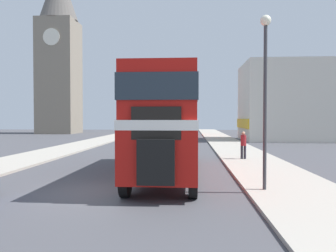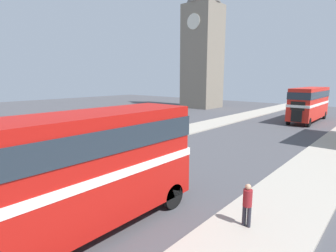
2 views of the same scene
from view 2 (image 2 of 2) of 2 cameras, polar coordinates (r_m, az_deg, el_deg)
double_decker_bus at (r=9.07m, az=-22.85°, el=-9.07°), size 2.46×10.76×4.29m
bus_distant at (r=37.75m, az=28.38°, el=4.68°), size 2.52×10.15×4.31m
pedestrian_walking at (r=10.23m, az=16.89°, el=-15.66°), size 0.33×0.33×1.62m
church_tower at (r=51.52m, az=7.63°, el=20.17°), size 6.23×6.23×28.10m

